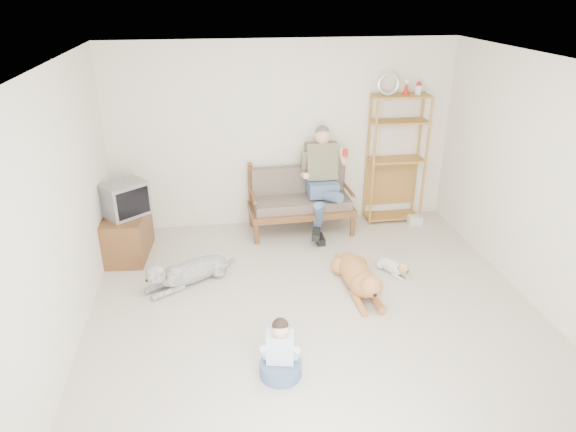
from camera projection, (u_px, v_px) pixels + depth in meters
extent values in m
plane|color=beige|center=(320.00, 326.00, 5.52)|extent=(5.50, 5.50, 0.00)
plane|color=white|center=(328.00, 68.00, 4.41)|extent=(5.50, 5.50, 0.00)
plane|color=silver|center=(283.00, 136.00, 7.45)|extent=(5.00, 0.00, 5.00)
plane|color=silver|center=(53.00, 228.00, 4.63)|extent=(0.00, 5.50, 5.50)
plane|color=silver|center=(560.00, 197.00, 5.31)|extent=(0.00, 5.50, 5.50)
cube|color=brown|center=(301.00, 209.00, 7.52)|extent=(1.52, 0.75, 0.10)
cube|color=#62564A|center=(301.00, 202.00, 7.47)|extent=(1.40, 0.65, 0.13)
cube|color=#62564A|center=(298.00, 181.00, 7.59)|extent=(1.38, 0.17, 0.45)
cylinder|color=brown|center=(298.00, 167.00, 7.56)|extent=(1.40, 0.10, 0.05)
cylinder|color=brown|center=(256.00, 233.00, 7.23)|extent=(0.07, 0.07, 0.30)
cylinder|color=brown|center=(251.00, 196.00, 7.64)|extent=(0.07, 0.07, 0.95)
cylinder|color=brown|center=(352.00, 227.00, 7.42)|extent=(0.07, 0.07, 0.30)
cylinder|color=brown|center=(343.00, 191.00, 7.83)|extent=(0.07, 0.07, 0.95)
cube|color=slate|center=(322.00, 188.00, 7.43)|extent=(0.42, 0.40, 0.21)
cube|color=#716F4F|center=(321.00, 161.00, 7.37)|extent=(0.45, 0.31, 0.56)
sphere|color=#D9A187|center=(322.00, 136.00, 7.19)|extent=(0.22, 0.22, 0.22)
sphere|color=#524D48|center=(322.00, 133.00, 7.19)|extent=(0.20, 0.20, 0.20)
cylinder|color=red|center=(345.00, 153.00, 7.13)|extent=(0.07, 0.07, 0.10)
cube|color=#AD8336|center=(402.00, 96.00, 7.26)|extent=(0.82, 0.34, 0.03)
torus|color=silver|center=(388.00, 85.00, 7.16)|extent=(0.33, 0.05, 0.33)
cone|color=red|center=(406.00, 89.00, 7.23)|extent=(0.11, 0.11, 0.17)
cylinder|color=#AD8336|center=(373.00, 164.00, 7.45)|extent=(0.04, 0.04, 1.93)
cylinder|color=#AD8336|center=(367.00, 158.00, 7.74)|extent=(0.04, 0.04, 1.93)
cylinder|color=#AD8336|center=(426.00, 162.00, 7.56)|extent=(0.04, 0.04, 1.93)
cylinder|color=#AD8336|center=(418.00, 155.00, 7.85)|extent=(0.04, 0.04, 1.93)
cube|color=white|center=(415.00, 220.00, 7.84)|extent=(0.22, 0.17, 0.13)
cube|color=brown|center=(128.00, 235.00, 6.86)|extent=(0.57, 0.94, 0.60)
cube|color=brown|center=(107.00, 243.00, 6.63)|extent=(0.05, 0.40, 0.50)
cube|color=brown|center=(112.00, 229.00, 7.03)|extent=(0.05, 0.40, 0.50)
cube|color=slate|center=(124.00, 199.00, 6.64)|extent=(0.68, 0.66, 0.44)
cube|color=black|center=(133.00, 203.00, 6.51)|extent=(0.37, 0.30, 0.35)
cube|color=white|center=(201.00, 208.00, 7.69)|extent=(0.12, 0.02, 0.08)
ellipsoid|color=#AB733B|center=(356.00, 274.00, 6.21)|extent=(0.38, 0.99, 0.31)
sphere|color=#AB733B|center=(364.00, 285.00, 5.94)|extent=(0.31, 0.31, 0.31)
sphere|color=#AB733B|center=(372.00, 287.00, 5.67)|extent=(0.24, 0.24, 0.24)
ellipsoid|color=#AB733B|center=(375.00, 294.00, 5.58)|extent=(0.11, 0.18, 0.09)
cylinder|color=#AB733B|center=(344.00, 261.00, 6.69)|extent=(0.19, 0.38, 0.05)
ellipsoid|color=#AB733B|center=(364.00, 286.00, 5.67)|extent=(0.06, 0.08, 0.12)
ellipsoid|color=#AB733B|center=(378.00, 285.00, 5.70)|extent=(0.06, 0.08, 0.12)
ellipsoid|color=silver|center=(194.00, 271.00, 6.31)|extent=(0.95, 0.74, 0.27)
sphere|color=silver|center=(174.00, 277.00, 6.15)|extent=(0.27, 0.27, 0.27)
sphere|color=silver|center=(155.00, 275.00, 5.97)|extent=(0.24, 0.24, 0.24)
ellipsoid|color=silver|center=(147.00, 279.00, 5.91)|extent=(0.20, 0.18, 0.09)
cylinder|color=silver|center=(226.00, 265.00, 6.61)|extent=(0.27, 0.31, 0.04)
ellipsoid|color=silver|center=(154.00, 271.00, 6.04)|extent=(0.09, 0.08, 0.12)
ellipsoid|color=silver|center=(161.00, 277.00, 5.92)|extent=(0.09, 0.08, 0.12)
ellipsoid|color=silver|center=(391.00, 266.00, 6.54)|extent=(0.33, 0.44, 0.16)
sphere|color=silver|center=(398.00, 269.00, 6.44)|extent=(0.16, 0.16, 0.16)
sphere|color=tan|center=(404.00, 268.00, 6.34)|extent=(0.14, 0.14, 0.14)
ellipsoid|color=tan|center=(408.00, 271.00, 6.30)|extent=(0.10, 0.12, 0.06)
cylinder|color=silver|center=(380.00, 263.00, 6.71)|extent=(0.13, 0.13, 0.03)
cone|color=tan|center=(400.00, 265.00, 6.31)|extent=(0.04, 0.04, 0.05)
cone|color=tan|center=(406.00, 263.00, 6.36)|extent=(0.04, 0.04, 0.05)
torus|color=red|center=(403.00, 268.00, 6.36)|extent=(0.13, 0.13, 0.02)
cylinder|color=slate|center=(281.00, 369.00, 4.80)|extent=(0.40, 0.40, 0.14)
cube|color=white|center=(280.00, 347.00, 4.72)|extent=(0.28, 0.21, 0.31)
sphere|color=#D9A187|center=(280.00, 329.00, 4.62)|extent=(0.16, 0.16, 0.16)
sphere|color=black|center=(280.00, 326.00, 4.61)|extent=(0.15, 0.15, 0.15)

